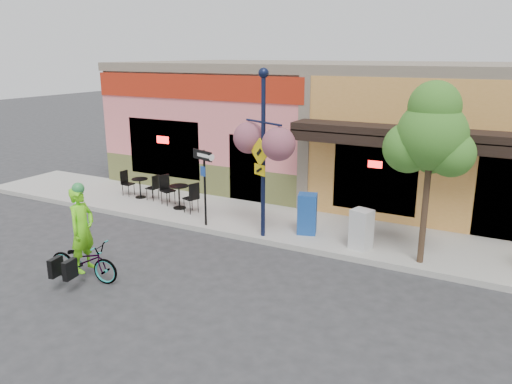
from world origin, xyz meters
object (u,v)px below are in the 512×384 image
at_px(one_way_sign, 205,188).
at_px(newspaper_box_grey, 361,229).
at_px(street_tree, 428,174).
at_px(newspaper_box_blue, 307,214).
at_px(lamp_post, 263,155).
at_px(building, 373,127).
at_px(cyclist_rider, 83,241).
at_px(bicycle, 84,261).

distance_m(one_way_sign, newspaper_box_grey, 4.40).
xyz_separation_m(newspaper_box_grey, street_tree, (1.47, -0.16, 1.59)).
bearing_deg(street_tree, newspaper_box_blue, 170.02).
xyz_separation_m(lamp_post, newspaper_box_grey, (2.55, 0.33, -1.67)).
xyz_separation_m(building, newspaper_box_grey, (1.55, -6.42, -1.60)).
bearing_deg(street_tree, newspaper_box_grey, 173.76).
relative_size(cyclist_rider, lamp_post, 0.43).
relative_size(cyclist_rider, newspaper_box_grey, 1.86).
bearing_deg(newspaper_box_grey, newspaper_box_blue, -176.95).
xyz_separation_m(one_way_sign, street_tree, (5.82, 0.18, 1.02)).
distance_m(building, lamp_post, 6.83).
height_order(building, lamp_post, building).
distance_m(bicycle, newspaper_box_blue, 5.73).
relative_size(cyclist_rider, street_tree, 0.44).
xyz_separation_m(newspaper_box_blue, newspaper_box_grey, (1.59, -0.38, -0.05)).
bearing_deg(building, street_tree, -65.36).
bearing_deg(lamp_post, street_tree, 26.90).
bearing_deg(street_tree, building, 114.64).
bearing_deg(bicycle, one_way_sign, -16.87).
height_order(bicycle, lamp_post, lamp_post).
height_order(lamp_post, one_way_sign, lamp_post).
bearing_deg(bicycle, lamp_post, -39.65).
distance_m(building, street_tree, 7.24).
relative_size(cyclist_rider, one_way_sign, 0.87).
distance_m(building, newspaper_box_blue, 6.24).
bearing_deg(one_way_sign, cyclist_rider, -78.06).
bearing_deg(bicycle, newspaper_box_grey, -57.58).
distance_m(lamp_post, newspaper_box_grey, 3.07).
xyz_separation_m(building, bicycle, (-3.37, -10.70, -1.80)).
bearing_deg(newspaper_box_grey, building, 119.99).
bearing_deg(one_way_sign, street_tree, 21.30).
xyz_separation_m(bicycle, street_tree, (6.39, 4.12, 1.79)).
bearing_deg(newspaper_box_blue, cyclist_rider, -142.16).
relative_size(one_way_sign, street_tree, 0.51).
bearing_deg(lamp_post, bicycle, -96.64).
bearing_deg(one_way_sign, bicycle, -78.77).
bearing_deg(lamp_post, one_way_sign, -155.32).
bearing_deg(cyclist_rider, newspaper_box_blue, -43.79).
distance_m(building, newspaper_box_grey, 6.79).
relative_size(lamp_post, street_tree, 1.04).
bearing_deg(bicycle, cyclist_rider, -98.59).
xyz_separation_m(building, cyclist_rider, (-3.32, -10.70, -1.32)).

